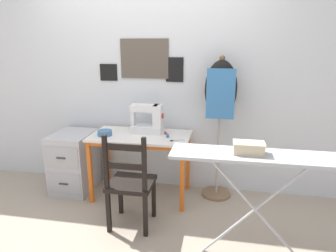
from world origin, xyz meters
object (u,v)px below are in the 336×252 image
thread_spool_mid_table (168,136)px  wooden_chair (130,184)px  ironing_board (259,161)px  sewing_machine (149,120)px  storage_box (249,148)px  scissors (175,140)px  filing_cabinet (74,162)px  dress_form (220,97)px  thread_spool_near_machine (165,133)px  fabric_bowl (105,133)px

thread_spool_mid_table → wooden_chair: 0.66m
wooden_chair → ironing_board: wooden_chair is taller
sewing_machine → wooden_chair: sewing_machine is taller
wooden_chair → storage_box: 1.13m
scissors → thread_spool_mid_table: (-0.09, 0.09, 0.02)m
scissors → ironing_board: ironing_board is taller
filing_cabinet → ironing_board: size_ratio=0.52×
sewing_machine → ironing_board: sewing_machine is taller
filing_cabinet → ironing_board: 2.16m
scissors → wooden_chair: wooden_chair is taller
thread_spool_mid_table → wooden_chair: wooden_chair is taller
scissors → thread_spool_mid_table: size_ratio=4.00×
thread_spool_mid_table → filing_cabinet: (-1.11, 0.06, -0.39)m
thread_spool_mid_table → wooden_chair: bearing=-114.4°
thread_spool_mid_table → storage_box: storage_box is taller
filing_cabinet → dress_form: (1.63, 0.14, 0.78)m
thread_spool_mid_table → ironing_board: size_ratio=0.03×
thread_spool_near_machine → ironing_board: 1.25m
thread_spool_near_machine → dress_form: (0.56, 0.09, 0.39)m
storage_box → ironing_board: bearing=-5.5°
thread_spool_mid_table → dress_form: dress_form is taller
thread_spool_mid_table → thread_spool_near_machine: bearing=111.7°
thread_spool_near_machine → dress_form: size_ratio=0.02×
filing_cabinet → dress_form: bearing=5.0°
scissors → sewing_machine: bearing=144.7°
thread_spool_mid_table → dress_form: bearing=21.5°
fabric_bowl → thread_spool_near_machine: fabric_bowl is taller
fabric_bowl → dress_form: bearing=11.8°
scissors → wooden_chair: (-0.34, -0.45, -0.29)m
thread_spool_near_machine → ironing_board: bearing=-45.6°
dress_form → thread_spool_mid_table: bearing=-158.5°
thread_spool_near_machine → thread_spool_mid_table: bearing=-68.3°
filing_cabinet → storage_box: size_ratio=2.97×
wooden_chair → dress_form: (0.76, 0.74, 0.69)m
fabric_bowl → scissors: size_ratio=1.01×
fabric_bowl → wooden_chair: wooden_chair is taller
sewing_machine → scissors: (0.33, -0.23, -0.14)m
scissors → thread_spool_mid_table: bearing=137.3°
sewing_machine → dress_form: 0.80m
dress_form → ironing_board: (0.31, -0.98, -0.29)m
wooden_chair → storage_box: bearing=-13.3°
fabric_bowl → filing_cabinet: bearing=166.4°
ironing_board → scissors: bearing=136.7°
filing_cabinet → storage_box: (1.85, -0.83, 0.58)m
scissors → storage_box: (0.65, -0.68, 0.20)m
wooden_chair → dress_form: 1.27m
wooden_chair → filing_cabinet: bearing=145.2°
sewing_machine → wooden_chair: (-0.01, -0.68, -0.43)m
thread_spool_near_machine → filing_cabinet: size_ratio=0.05×
filing_cabinet → dress_form: dress_form is taller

